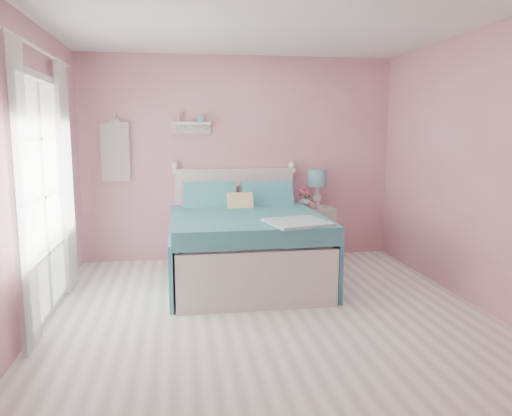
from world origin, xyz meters
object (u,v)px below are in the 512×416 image
object	(u,v)px
vase	(305,201)
teacup	(313,206)
table_lamp	(317,181)
bed	(244,244)
nightstand	(314,233)

from	to	relation	value
vase	teacup	size ratio (longest dim) A/B	1.57
table_lamp	bed	bearing A→B (deg)	-142.42
vase	nightstand	bearing A→B (deg)	7.72
table_lamp	teacup	world-z (taller)	table_lamp
nightstand	table_lamp	world-z (taller)	table_lamp
table_lamp	teacup	size ratio (longest dim) A/B	4.62
teacup	bed	bearing A→B (deg)	-146.78
table_lamp	vase	size ratio (longest dim) A/B	2.94
bed	nightstand	bearing A→B (deg)	36.26
nightstand	table_lamp	bearing A→B (deg)	45.71
bed	table_lamp	size ratio (longest dim) A/B	4.19
teacup	vase	bearing A→B (deg)	122.21
bed	table_lamp	bearing A→B (deg)	36.65
nightstand	teacup	xyz separation A→B (m)	(-0.06, -0.14, 0.38)
bed	nightstand	distance (m)	1.27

